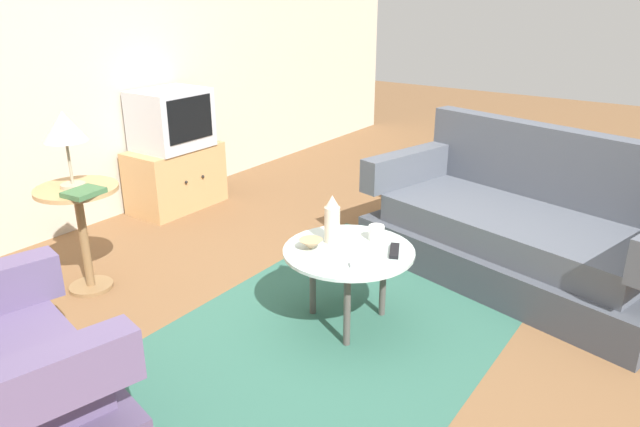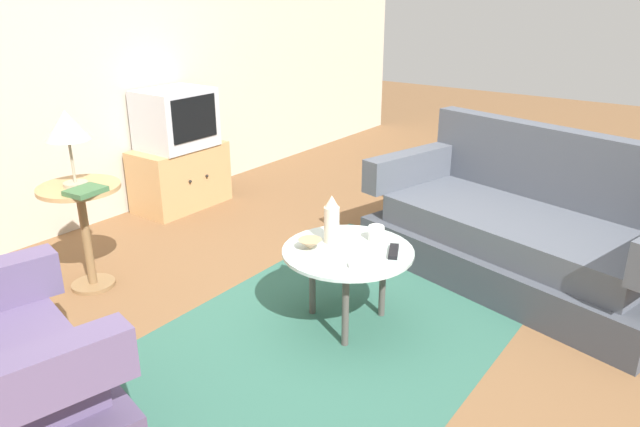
% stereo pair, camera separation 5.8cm
% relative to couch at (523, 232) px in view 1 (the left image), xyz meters
% --- Properties ---
extents(ground_plane, '(16.00, 16.00, 0.00)m').
position_rel_couch_xyz_m(ground_plane, '(-1.21, 0.58, -0.29)').
color(ground_plane, brown).
extents(back_wall, '(9.00, 0.12, 2.70)m').
position_rel_couch_xyz_m(back_wall, '(-1.21, 3.02, 1.06)').
color(back_wall, '#BCB29E').
rests_on(back_wall, ground).
extents(area_rug, '(2.44, 1.57, 0.00)m').
position_rel_couch_xyz_m(area_rug, '(-1.12, 0.58, -0.29)').
color(area_rug, '#2D5B4C').
rests_on(area_rug, ground).
extents(couch, '(1.34, 2.05, 0.89)m').
position_rel_couch_xyz_m(couch, '(0.00, 0.00, 0.00)').
color(couch, '#3E424B').
rests_on(couch, ground).
extents(coffee_table, '(0.69, 0.69, 0.44)m').
position_rel_couch_xyz_m(coffee_table, '(-1.12, 0.58, 0.10)').
color(coffee_table, '#B2C6C1').
rests_on(coffee_table, ground).
extents(side_table, '(0.46, 0.46, 0.65)m').
position_rel_couch_xyz_m(side_table, '(-1.68, 2.06, 0.17)').
color(side_table, tan).
rests_on(side_table, ground).
extents(tv_stand, '(0.75, 0.44, 0.51)m').
position_rel_couch_xyz_m(tv_stand, '(-0.39, 2.71, -0.04)').
color(tv_stand, tan).
rests_on(tv_stand, ground).
extents(television, '(0.55, 0.45, 0.46)m').
position_rel_couch_xyz_m(television, '(-0.39, 2.71, 0.45)').
color(television, '#B7B7BC').
rests_on(television, tv_stand).
extents(table_lamp, '(0.24, 0.24, 0.43)m').
position_rel_couch_xyz_m(table_lamp, '(-1.69, 2.08, 0.70)').
color(table_lamp, '#9E937A').
rests_on(table_lamp, side_table).
extents(vase, '(0.08, 0.08, 0.26)m').
position_rel_couch_xyz_m(vase, '(-1.09, 0.70, 0.27)').
color(vase, beige).
rests_on(vase, coffee_table).
extents(mug, '(0.13, 0.08, 0.08)m').
position_rel_couch_xyz_m(mug, '(-0.93, 0.52, 0.19)').
color(mug, white).
rests_on(mug, coffee_table).
extents(bowl, '(0.13, 0.13, 0.05)m').
position_rel_couch_xyz_m(bowl, '(-1.23, 0.74, 0.17)').
color(bowl, tan).
rests_on(bowl, coffee_table).
extents(tv_remote_dark, '(0.17, 0.11, 0.02)m').
position_rel_couch_xyz_m(tv_remote_dark, '(-1.02, 0.36, 0.16)').
color(tv_remote_dark, black).
rests_on(tv_remote_dark, coffee_table).
extents(tv_remote_silver, '(0.15, 0.17, 0.02)m').
position_rel_couch_xyz_m(tv_remote_silver, '(-1.23, 0.39, 0.16)').
color(tv_remote_silver, '#B2B2B7').
rests_on(tv_remote_silver, coffee_table).
extents(book, '(0.21, 0.18, 0.03)m').
position_rel_couch_xyz_m(book, '(-1.74, 1.91, 0.37)').
color(book, '#3D663D').
rests_on(book, side_table).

